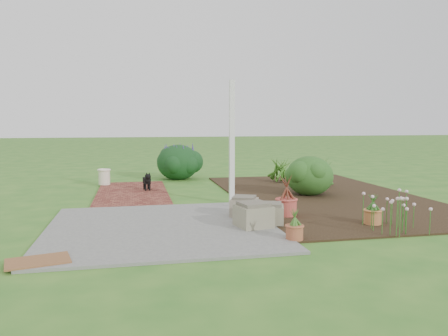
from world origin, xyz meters
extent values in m
plane|color=#2F6921|center=(0.00, 0.00, 0.00)|extent=(80.00, 80.00, 0.00)
cube|color=slate|center=(-1.25, -1.75, 0.02)|extent=(3.50, 3.50, 0.04)
cube|color=maroon|center=(-1.70, 1.75, 0.02)|extent=(1.60, 3.50, 0.04)
cube|color=black|center=(2.50, 0.50, 0.01)|extent=(4.00, 7.00, 0.03)
cube|color=white|center=(0.30, 0.10, 1.25)|extent=(0.10, 0.10, 2.50)
cube|color=#787458|center=(0.15, -2.07, 0.20)|extent=(0.58, 0.58, 0.33)
cube|color=gray|center=(0.48, -1.90, 0.18)|extent=(0.54, 0.54, 0.28)
cube|color=#706054|center=(0.21, -1.28, 0.19)|extent=(0.58, 0.58, 0.29)
cube|color=brown|center=(-2.78, -3.22, 0.05)|extent=(0.80, 0.61, 0.02)
cube|color=black|center=(-1.36, 1.98, 0.27)|extent=(0.18, 0.33, 0.14)
cylinder|color=black|center=(-1.39, 1.86, 0.12)|extent=(0.04, 0.04, 0.16)
cylinder|color=black|center=(-1.30, 1.88, 0.12)|extent=(0.04, 0.04, 0.16)
cylinder|color=black|center=(-1.42, 2.09, 0.12)|extent=(0.04, 0.04, 0.16)
cylinder|color=black|center=(-1.33, 2.10, 0.12)|extent=(0.04, 0.04, 0.16)
sphere|color=black|center=(-1.33, 1.79, 0.38)|extent=(0.13, 0.13, 0.13)
cone|color=black|center=(-1.38, 2.15, 0.36)|extent=(0.07, 0.10, 0.12)
cylinder|color=beige|center=(-2.41, 3.14, 0.24)|extent=(0.33, 0.33, 0.39)
ellipsoid|color=#143910|center=(2.22, 0.64, 0.48)|extent=(1.22, 1.22, 0.90)
cylinder|color=#B1453B|center=(0.95, -1.36, 0.18)|extent=(0.44, 0.44, 0.29)
cylinder|color=#B26D3C|center=(2.10, -2.25, 0.14)|extent=(0.28, 0.28, 0.23)
cylinder|color=#9B5234|center=(0.52, -2.89, 0.13)|extent=(0.25, 0.25, 0.20)
ellipsoid|color=black|center=(-0.39, 4.12, 0.52)|extent=(1.58, 1.58, 1.04)
camera|label=1|loc=(-1.66, -8.51, 1.67)|focal=35.00mm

